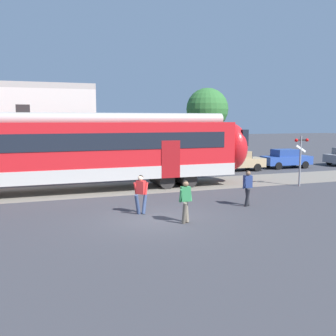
{
  "coord_description": "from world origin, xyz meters",
  "views": [
    {
      "loc": [
        -4.74,
        -14.58,
        3.95
      ],
      "look_at": [
        1.74,
        3.32,
        1.6
      ],
      "focal_mm": 42.0,
      "sensor_mm": 36.0,
      "label": 1
    }
  ],
  "objects_px": {
    "parked_car_tan": "(238,161)",
    "parked_car_blue": "(286,158)",
    "pedestrian_navy": "(248,185)",
    "pedestrian_green": "(185,198)",
    "pedestrian_red": "(141,191)",
    "crossing_signal": "(301,153)"
  },
  "relations": [
    {
      "from": "parked_car_tan",
      "to": "crossing_signal",
      "type": "distance_m",
      "value": 7.63
    },
    {
      "from": "parked_car_tan",
      "to": "parked_car_blue",
      "type": "xyz_separation_m",
      "value": [
        4.62,
        0.2,
        0.0
      ]
    },
    {
      "from": "pedestrian_green",
      "to": "pedestrian_navy",
      "type": "height_order",
      "value": "same"
    },
    {
      "from": "parked_car_tan",
      "to": "crossing_signal",
      "type": "xyz_separation_m",
      "value": [
        -0.14,
        -7.53,
        1.23
      ]
    },
    {
      "from": "pedestrian_red",
      "to": "crossing_signal",
      "type": "xyz_separation_m",
      "value": [
        10.82,
        3.5,
        1.02
      ]
    },
    {
      "from": "parked_car_blue",
      "to": "crossing_signal",
      "type": "xyz_separation_m",
      "value": [
        -4.76,
        -7.73,
        1.23
      ]
    },
    {
      "from": "pedestrian_navy",
      "to": "parked_car_blue",
      "type": "bearing_deg",
      "value": 47.23
    },
    {
      "from": "pedestrian_navy",
      "to": "crossing_signal",
      "type": "height_order",
      "value": "crossing_signal"
    },
    {
      "from": "pedestrian_navy",
      "to": "parked_car_blue",
      "type": "xyz_separation_m",
      "value": [
        10.57,
        11.43,
        -0.18
      ]
    },
    {
      "from": "pedestrian_navy",
      "to": "crossing_signal",
      "type": "distance_m",
      "value": 6.97
    },
    {
      "from": "parked_car_tan",
      "to": "pedestrian_green",
      "type": "bearing_deg",
      "value": -126.91
    },
    {
      "from": "pedestrian_red",
      "to": "crossing_signal",
      "type": "relative_size",
      "value": 0.56
    },
    {
      "from": "pedestrian_navy",
      "to": "parked_car_tan",
      "type": "height_order",
      "value": "pedestrian_navy"
    },
    {
      "from": "pedestrian_green",
      "to": "parked_car_blue",
      "type": "relative_size",
      "value": 0.41
    },
    {
      "from": "pedestrian_navy",
      "to": "parked_car_tan",
      "type": "relative_size",
      "value": 0.41
    },
    {
      "from": "parked_car_blue",
      "to": "pedestrian_navy",
      "type": "bearing_deg",
      "value": -132.77
    },
    {
      "from": "parked_car_tan",
      "to": "pedestrian_red",
      "type": "bearing_deg",
      "value": -134.8
    },
    {
      "from": "pedestrian_navy",
      "to": "pedestrian_green",
      "type": "bearing_deg",
      "value": -155.03
    },
    {
      "from": "pedestrian_navy",
      "to": "crossing_signal",
      "type": "relative_size",
      "value": 0.56
    },
    {
      "from": "crossing_signal",
      "to": "pedestrian_red",
      "type": "bearing_deg",
      "value": -162.07
    },
    {
      "from": "pedestrian_red",
      "to": "pedestrian_green",
      "type": "bearing_deg",
      "value": -59.02
    },
    {
      "from": "pedestrian_green",
      "to": "pedestrian_navy",
      "type": "xyz_separation_m",
      "value": [
        3.82,
        1.78,
        -0.03
      ]
    }
  ]
}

